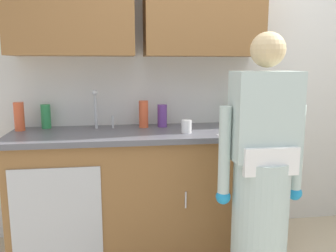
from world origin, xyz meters
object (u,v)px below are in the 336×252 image
cup_by_sink (186,126)px  sponge (254,124)px  bottle_dish_liquid (238,111)px  bottle_cleaner_spray (162,116)px  knife_on_counter (230,134)px  bottle_soap (46,116)px  bottle_water_tall (144,114)px  sink (101,134)px  bottle_water_short (19,117)px  person_at_sink (261,189)px

cup_by_sink → sponge: (0.61, 0.21, -0.03)m
bottle_dish_liquid → bottle_cleaner_spray: bottle_dish_liquid is taller
bottle_dish_liquid → knife_on_counter: bearing=-116.6°
bottle_soap → bottle_water_tall: bottle_water_tall is taller
bottle_water_tall → cup_by_sink: size_ratio=2.23×
sink → bottle_water_short: (-0.61, 0.14, 0.12)m
sponge → person_at_sink: bearing=-108.1°
bottle_water_tall → bottle_water_short: bearing=-179.5°
sink → bottle_water_tall: sink is taller
bottle_water_short → bottle_soap: size_ratio=1.15×
person_at_sink → cup_by_sink: person_at_sink is taller
sink → bottle_dish_liquid: bearing=7.6°
bottle_dish_liquid → bottle_water_tall: bearing=-179.8°
bottle_water_tall → knife_on_counter: 0.71m
sink → bottle_soap: bearing=153.4°
sink → bottle_water_short: bearing=167.3°
cup_by_sink → bottle_water_short: bearing=168.0°
bottle_cleaner_spray → knife_on_counter: size_ratio=0.75×
bottle_water_tall → cup_by_sink: bottle_water_tall is taller
bottle_water_tall → bottle_soap: bearing=174.9°
bottle_water_tall → person_at_sink: bearing=-52.6°
sponge → sink: bearing=-176.0°
bottle_soap → bottle_water_tall: bearing=-5.1°
person_at_sink → sink: bearing=144.6°
bottle_soap → bottle_dish_liquid: bearing=-2.4°
bottle_dish_liquid → bottle_water_tall: bottle_dish_liquid is taller
bottle_water_short → bottle_water_tall: size_ratio=1.02×
bottle_soap → bottle_water_tall: (0.76, -0.07, 0.01)m
knife_on_counter → bottle_cleaner_spray: bearing=120.1°
person_at_sink → knife_on_counter: bearing=95.4°
bottle_cleaner_spray → bottle_soap: 0.92m
cup_by_sink → knife_on_counter: bearing=-16.7°
sink → knife_on_counter: 0.96m
bottle_cleaner_spray → bottle_soap: (-0.91, 0.06, 0.00)m
bottle_soap → bottle_water_tall: 0.77m
bottle_cleaner_spray → cup_by_sink: 0.32m
sink → bottle_soap: size_ratio=2.65×
person_at_sink → sponge: (0.26, 0.78, 0.26)m
bottle_dish_liquid → knife_on_counter: bottle_dish_liquid is taller
bottle_soap → sponge: size_ratio=1.71×
bottle_cleaner_spray → bottle_water_tall: 0.15m
bottle_water_short → cup_by_sink: bottle_water_short is taller
cup_by_sink → knife_on_counter: size_ratio=0.40×
sink → bottle_cleaner_spray: 0.52m
sink → bottle_soap: 0.49m
bottle_dish_liquid → sponge: (0.12, -0.06, -0.10)m
sink → bottle_cleaner_spray: (0.49, 0.15, 0.10)m
person_at_sink → bottle_dish_liquid: person_at_sink is taller
person_at_sink → bottle_water_tall: size_ratio=7.57×
person_at_sink → knife_on_counter: (-0.05, 0.48, 0.25)m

